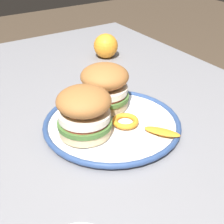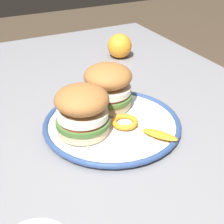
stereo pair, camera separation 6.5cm
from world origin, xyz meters
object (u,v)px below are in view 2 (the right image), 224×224
(dinner_plate, at_px, (112,124))
(sandwich_half_left, at_px, (82,110))
(dining_table, at_px, (95,174))
(sandwich_half_right, at_px, (108,85))
(whole_orange, at_px, (120,46))

(dinner_plate, distance_m, sandwich_half_left, 0.09)
(dinner_plate, xyz_separation_m, sandwich_half_left, (0.01, -0.07, 0.06))
(dining_table, bearing_deg, dinner_plate, 113.98)
(sandwich_half_right, relative_size, whole_orange, 1.87)
(dining_table, relative_size, dinner_plate, 4.67)
(dining_table, bearing_deg, sandwich_half_right, 139.38)
(sandwich_half_left, bearing_deg, sandwich_half_right, 128.31)
(sandwich_half_right, bearing_deg, sandwich_half_left, -51.69)
(sandwich_half_right, bearing_deg, dinner_plate, -19.26)
(sandwich_half_left, height_order, sandwich_half_right, same)
(sandwich_half_right, distance_m, whole_orange, 0.35)
(whole_orange, bearing_deg, dinner_plate, -30.07)
(sandwich_half_left, relative_size, whole_orange, 1.97)
(dinner_plate, distance_m, sandwich_half_right, 0.09)
(dining_table, relative_size, sandwich_half_left, 9.14)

